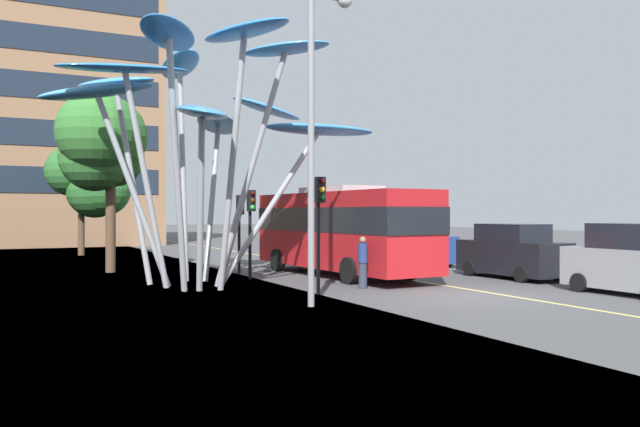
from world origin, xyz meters
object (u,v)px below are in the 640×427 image
Objects in this scene: traffic_light_kerb_near at (320,209)px; traffic_light_island_mid at (240,217)px; red_bus at (340,227)px; street_lamp at (320,108)px; leaf_sculpture at (203,100)px; car_parked_mid at (512,252)px; pedestrian at (363,262)px; traffic_light_kerb_far at (251,214)px; car_parked_far at (415,245)px; car_parked_near at (634,262)px.

traffic_light_kerb_near is 1.12× the size of traffic_light_island_mid.
red_bus is 9.12m from street_lamp.
leaf_sculpture is at bearing 122.97° from traffic_light_kerb_near.
red_bus reaches higher than car_parked_mid.
traffic_light_kerb_far is at bearing 117.80° from pedestrian.
red_bus reaches higher than traffic_light_island_mid.
car_parked_far is 0.51× the size of street_lamp.
leaf_sculpture is 6.04m from traffic_light_island_mid.
leaf_sculpture is at bearing -125.83° from traffic_light_island_mid.
traffic_light_kerb_far reaches higher than traffic_light_island_mid.
car_parked_mid is (8.85, -6.34, -1.37)m from traffic_light_island_mid.
street_lamp is 4.99× the size of pedestrian.
pedestrian is at bearing 21.47° from traffic_light_kerb_near.
red_bus is at bearing -152.40° from car_parked_far.
traffic_light_kerb_far is 0.39× the size of street_lamp.
traffic_light_kerb_far is at bearing -99.40° from traffic_light_island_mid.
car_parked_near is (5.20, -9.37, -0.92)m from red_bus.
car_parked_mid is at bearing 86.81° from car_parked_near.
leaf_sculpture is 6.73× the size of pedestrian.
car_parked_near is (11.15, -8.32, -5.41)m from leaf_sculpture.
car_parked_near reaches higher than car_parked_far.
traffic_light_kerb_near is 0.79× the size of car_parked_mid.
car_parked_near is at bearing -27.08° from traffic_light_kerb_near.
car_parked_near is at bearing -38.16° from pedestrian.
red_bus reaches higher than pedestrian.
pedestrian is (3.10, 2.98, -4.51)m from street_lamp.
traffic_light_kerb_near is at bearing -124.51° from red_bus.
leaf_sculpture is 2.65× the size of car_parked_far.
street_lamp is at bearing -96.02° from traffic_light_kerb_far.
car_parked_mid is (5.51, -3.78, -0.96)m from red_bus.
leaf_sculpture is 13.51m from car_parked_far.
traffic_light_kerb_near is at bearing 152.92° from car_parked_near.
red_bus is at bearing -3.50° from traffic_light_kerb_far.
traffic_light_kerb_far is 2.37m from traffic_light_island_mid.
car_parked_near is 2.43× the size of pedestrian.
street_lamp is at bearing -136.17° from pedestrian.
traffic_light_kerb_near is 1.07× the size of traffic_light_kerb_far.
pedestrian is (-6.61, 5.19, -0.16)m from car_parked_near.
red_bus is 7.53m from leaf_sculpture.
car_parked_far is (9.07, 0.44, -1.38)m from traffic_light_island_mid.
traffic_light_kerb_far is at bearing 132.94° from car_parked_near.
traffic_light_island_mid is 0.38× the size of street_lamp.
street_lamp reaches higher than pedestrian.
traffic_light_kerb_far is 1.96× the size of pedestrian.
car_parked_mid is 1.05× the size of car_parked_far.
traffic_light_kerb_far reaches higher than car_parked_near.
leaf_sculpture is 6.36m from street_lamp.
traffic_light_kerb_near reaches higher than traffic_light_kerb_far.
car_parked_far is (11.68, 4.05, -5.45)m from leaf_sculpture.
red_bus is 6.54m from car_parked_far.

